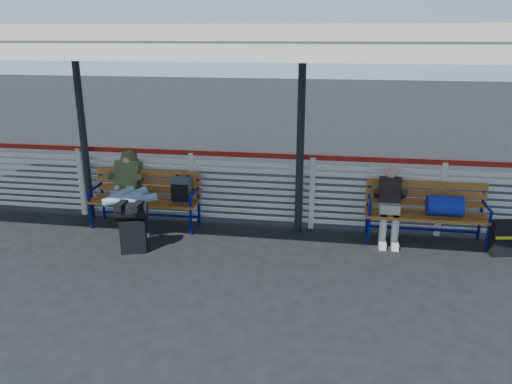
% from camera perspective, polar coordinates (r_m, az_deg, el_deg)
% --- Properties ---
extents(ground, '(60.00, 60.00, 0.00)m').
position_cam_1_polar(ground, '(6.99, -11.46, -8.75)').
color(ground, black).
rests_on(ground, ground).
extents(fence, '(12.08, 0.08, 1.24)m').
position_cam_1_polar(fence, '(8.43, -7.27, 0.93)').
color(fence, silver).
rests_on(fence, ground).
extents(canopy, '(12.60, 3.60, 3.16)m').
position_cam_1_polar(canopy, '(7.09, -10.48, 17.16)').
color(canopy, silver).
rests_on(canopy, ground).
extents(luggage_stack, '(0.51, 0.38, 0.76)m').
position_cam_1_polar(luggage_stack, '(7.47, -13.93, -3.71)').
color(luggage_stack, black).
rests_on(luggage_stack, ground).
extents(bench_left, '(1.80, 0.56, 0.92)m').
position_cam_1_polar(bench_left, '(8.34, -11.54, -0.07)').
color(bench_left, '#AD7021').
rests_on(bench_left, ground).
extents(bench_right, '(1.80, 0.56, 0.92)m').
position_cam_1_polar(bench_right, '(7.99, 19.64, -1.56)').
color(bench_right, '#AD7021').
rests_on(bench_right, ground).
extents(traveler_man, '(0.94, 1.64, 0.77)m').
position_cam_1_polar(traveler_man, '(8.11, -14.45, -0.04)').
color(traveler_man, '#8CA0BD').
rests_on(traveler_man, ground).
extents(companion_person, '(0.32, 0.66, 1.15)m').
position_cam_1_polar(companion_person, '(7.84, 15.02, -1.33)').
color(companion_person, beige).
rests_on(companion_person, ground).
extents(suitcase_side, '(0.40, 0.28, 0.51)m').
position_cam_1_polar(suitcase_side, '(8.05, 26.42, -4.74)').
color(suitcase_side, black).
rests_on(suitcase_side, ground).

